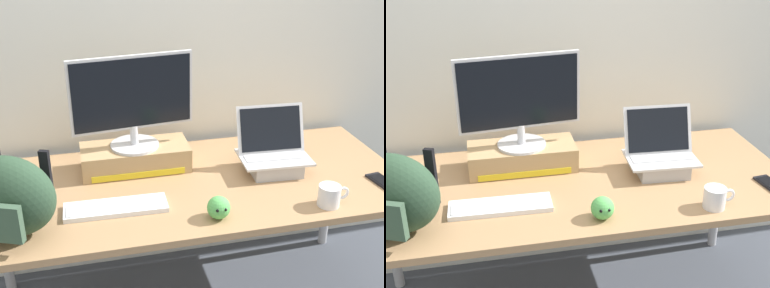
{
  "view_description": "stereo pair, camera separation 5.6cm",
  "coord_description": "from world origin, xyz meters",
  "views": [
    {
      "loc": [
        -0.46,
        -1.91,
        1.79
      ],
      "look_at": [
        0.0,
        0.0,
        0.89
      ],
      "focal_mm": 47.77,
      "sensor_mm": 36.0,
      "label": 1
    },
    {
      "loc": [
        -0.4,
        -1.92,
        1.79
      ],
      "look_at": [
        0.0,
        0.0,
        0.89
      ],
      "focal_mm": 47.77,
      "sensor_mm": 36.0,
      "label": 2
    }
  ],
  "objects": [
    {
      "name": "coffee_mug",
      "position": [
        0.49,
        -0.32,
        0.76
      ],
      "size": [
        0.13,
        0.09,
        0.09
      ],
      "color": "silver",
      "rests_on": "desk"
    },
    {
      "name": "desktop_monitor",
      "position": [
        -0.22,
        0.18,
        1.04
      ],
      "size": [
        0.54,
        0.22,
        0.42
      ],
      "rotation": [
        0.0,
        0.0,
        0.11
      ],
      "color": "silver",
      "rests_on": "toner_box_yellow"
    },
    {
      "name": "cell_phone",
      "position": [
        0.8,
        -0.21,
        0.72
      ],
      "size": [
        0.09,
        0.16,
        0.01
      ],
      "rotation": [
        0.0,
        0.0,
        0.12
      ],
      "color": "black",
      "rests_on": "desk"
    },
    {
      "name": "toner_box_yellow",
      "position": [
        -0.22,
        0.18,
        0.77
      ],
      "size": [
        0.48,
        0.22,
        0.11
      ],
      "color": "tan",
      "rests_on": "desk"
    },
    {
      "name": "back_wall",
      "position": [
        0.0,
        0.52,
        1.3
      ],
      "size": [
        7.0,
        0.1,
        2.6
      ],
      "primitive_type": "cube",
      "color": "silver",
      "rests_on": "ground"
    },
    {
      "name": "desk",
      "position": [
        0.0,
        0.0,
        0.65
      ],
      "size": [
        1.88,
        0.83,
        0.71
      ],
      "color": "#A87F56",
      "rests_on": "ground"
    },
    {
      "name": "messenger_backpack",
      "position": [
        -0.73,
        -0.23,
        0.87
      ],
      "size": [
        0.41,
        0.33,
        0.31
      ],
      "rotation": [
        0.0,
        0.0,
        -0.39
      ],
      "color": "#28422D",
      "rests_on": "desk"
    },
    {
      "name": "plush_toy",
      "position": [
        0.03,
        -0.31,
        0.76
      ],
      "size": [
        0.09,
        0.09,
        0.09
      ],
      "color": "#56B256",
      "rests_on": "desk"
    },
    {
      "name": "open_laptop",
      "position": [
        0.38,
        0.02,
        0.77
      ],
      "size": [
        0.32,
        0.24,
        0.28
      ],
      "rotation": [
        0.0,
        0.0,
        -0.05
      ],
      "color": "#ADADB2",
      "rests_on": "desk"
    },
    {
      "name": "external_keyboard",
      "position": [
        -0.35,
        -0.16,
        0.72
      ],
      "size": [
        0.41,
        0.14,
        0.02
      ],
      "rotation": [
        0.0,
        0.0,
        -0.03
      ],
      "color": "white",
      "rests_on": "desk"
    }
  ]
}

